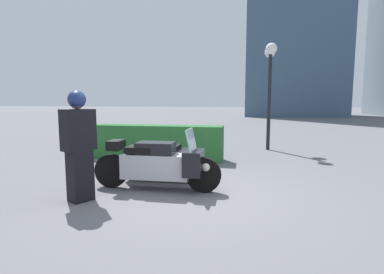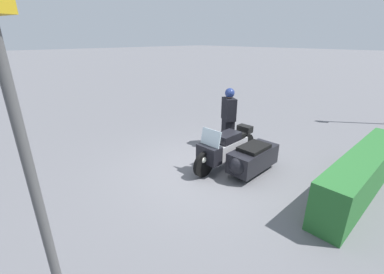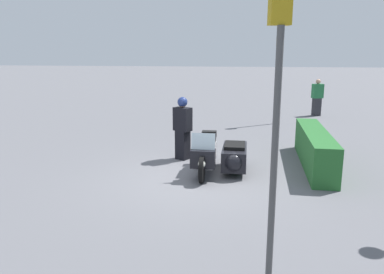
% 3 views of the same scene
% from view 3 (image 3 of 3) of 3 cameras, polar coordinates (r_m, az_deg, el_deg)
% --- Properties ---
extents(ground_plane, '(160.00, 160.00, 0.00)m').
position_cam_3_polar(ground_plane, '(9.25, 1.04, -6.38)').
color(ground_plane, slate).
extents(police_motorcycle, '(2.42, 1.33, 1.15)m').
position_cam_3_polar(police_motorcycle, '(9.63, 4.42, -2.75)').
color(police_motorcycle, black).
rests_on(police_motorcycle, ground).
extents(officer_rider, '(0.50, 0.58, 1.81)m').
position_cam_3_polar(officer_rider, '(10.72, -1.44, 1.57)').
color(officer_rider, black).
rests_on(officer_rider, ground).
extents(hedge_bush_curbside, '(4.00, 0.62, 0.96)m').
position_cam_3_polar(hedge_bush_curbside, '(10.75, 18.15, -1.63)').
color(hedge_bush_curbside, '#28662D').
rests_on(hedge_bush_curbside, ground).
extents(traffic_light_near, '(0.23, 0.29, 3.74)m').
position_cam_3_polar(traffic_light_near, '(4.77, 12.73, 5.32)').
color(traffic_light_near, '#4C4C4C').
rests_on(traffic_light_near, ground).
extents(traffic_light_far, '(0.22, 0.28, 3.70)m').
position_cam_3_polar(traffic_light_far, '(16.54, 13.01, 10.22)').
color(traffic_light_far, '#4C4C4C').
rests_on(traffic_light_far, ground).
extents(pedestrian_bystander, '(0.46, 0.58, 1.80)m').
position_cam_3_polar(pedestrian_bystander, '(19.43, 18.53, 5.73)').
color(pedestrian_bystander, '#2D2D33').
rests_on(pedestrian_bystander, ground).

